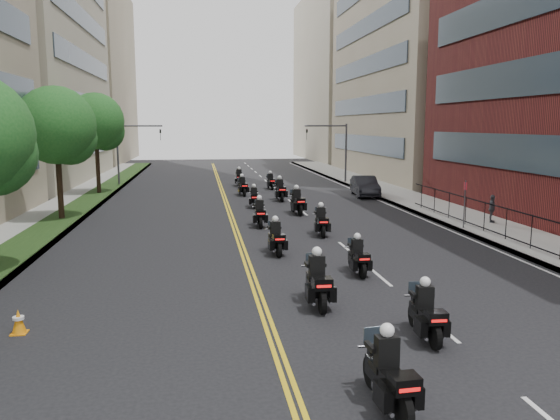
{
  "coord_description": "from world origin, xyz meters",
  "views": [
    {
      "loc": [
        -3.24,
        -8.48,
        5.51
      ],
      "look_at": [
        0.33,
        15.84,
        1.66
      ],
      "focal_mm": 35.0,
      "sensor_mm": 36.0,
      "label": 1
    }
  ],
  "objects_px": {
    "motorcycle_0": "(389,376)",
    "motorcycle_4": "(276,239)",
    "motorcycle_2": "(317,283)",
    "motorcycle_8": "(254,198)",
    "motorcycle_12": "(239,178)",
    "pedestrian_c": "(492,209)",
    "motorcycle_7": "(297,203)",
    "motorcycle_3": "(358,258)",
    "motorcycle_9": "(280,191)",
    "motorcycle_1": "(426,315)",
    "motorcycle_5": "(321,222)",
    "motorcycle_11": "(271,182)",
    "parked_sedan": "(365,186)",
    "motorcycle_10": "(242,187)",
    "motorcycle_6": "(260,214)",
    "traffic_cone": "(19,322)"
  },
  "relations": [
    {
      "from": "motorcycle_0",
      "to": "motorcycle_4",
      "type": "bearing_deg",
      "value": 88.4
    },
    {
      "from": "motorcycle_2",
      "to": "motorcycle_8",
      "type": "bearing_deg",
      "value": 91.28
    },
    {
      "from": "motorcycle_12",
      "to": "pedestrian_c",
      "type": "height_order",
      "value": "motorcycle_12"
    },
    {
      "from": "motorcycle_7",
      "to": "motorcycle_8",
      "type": "distance_m",
      "value": 3.92
    },
    {
      "from": "motorcycle_0",
      "to": "motorcycle_3",
      "type": "relative_size",
      "value": 1.1
    },
    {
      "from": "motorcycle_0",
      "to": "motorcycle_9",
      "type": "height_order",
      "value": "motorcycle_9"
    },
    {
      "from": "motorcycle_7",
      "to": "motorcycle_9",
      "type": "distance_m",
      "value": 6.14
    },
    {
      "from": "pedestrian_c",
      "to": "motorcycle_1",
      "type": "bearing_deg",
      "value": 175.44
    },
    {
      "from": "motorcycle_5",
      "to": "motorcycle_2",
      "type": "bearing_deg",
      "value": -98.87
    },
    {
      "from": "motorcycle_11",
      "to": "parked_sedan",
      "type": "bearing_deg",
      "value": -45.25
    },
    {
      "from": "motorcycle_0",
      "to": "motorcycle_8",
      "type": "relative_size",
      "value": 1.07
    },
    {
      "from": "motorcycle_12",
      "to": "parked_sedan",
      "type": "distance_m",
      "value": 12.49
    },
    {
      "from": "motorcycle_1",
      "to": "pedestrian_c",
      "type": "relative_size",
      "value": 1.44
    },
    {
      "from": "pedestrian_c",
      "to": "motorcycle_3",
      "type": "bearing_deg",
      "value": 160.14
    },
    {
      "from": "motorcycle_0",
      "to": "parked_sedan",
      "type": "bearing_deg",
      "value": 70.4
    },
    {
      "from": "motorcycle_10",
      "to": "motorcycle_11",
      "type": "xyz_separation_m",
      "value": [
        2.74,
        3.84,
        -0.05
      ]
    },
    {
      "from": "motorcycle_7",
      "to": "motorcycle_11",
      "type": "distance_m",
      "value": 13.35
    },
    {
      "from": "motorcycle_2",
      "to": "motorcycle_8",
      "type": "xyz_separation_m",
      "value": [
        0.06,
        20.33,
        -0.09
      ]
    },
    {
      "from": "motorcycle_0",
      "to": "motorcycle_6",
      "type": "xyz_separation_m",
      "value": [
        -0.39,
        19.65,
        0.0
      ]
    },
    {
      "from": "motorcycle_2",
      "to": "motorcycle_6",
      "type": "xyz_separation_m",
      "value": [
        -0.33,
        13.41,
        -0.04
      ]
    },
    {
      "from": "motorcycle_3",
      "to": "pedestrian_c",
      "type": "relative_size",
      "value": 1.35
    },
    {
      "from": "motorcycle_7",
      "to": "motorcycle_12",
      "type": "height_order",
      "value": "motorcycle_7"
    },
    {
      "from": "motorcycle_3",
      "to": "motorcycle_0",
      "type": "bearing_deg",
      "value": -102.61
    },
    {
      "from": "traffic_cone",
      "to": "motorcycle_0",
      "type": "bearing_deg",
      "value": -31.42
    },
    {
      "from": "motorcycle_1",
      "to": "motorcycle_3",
      "type": "distance_m",
      "value": 6.28
    },
    {
      "from": "motorcycle_5",
      "to": "motorcycle_10",
      "type": "height_order",
      "value": "motorcycle_10"
    },
    {
      "from": "motorcycle_9",
      "to": "parked_sedan",
      "type": "bearing_deg",
      "value": 10.74
    },
    {
      "from": "motorcycle_9",
      "to": "traffic_cone",
      "type": "distance_m",
      "value": 26.66
    },
    {
      "from": "motorcycle_10",
      "to": "motorcycle_11",
      "type": "height_order",
      "value": "motorcycle_10"
    },
    {
      "from": "motorcycle_5",
      "to": "pedestrian_c",
      "type": "xyz_separation_m",
      "value": [
        9.97,
        1.4,
        0.26
      ]
    },
    {
      "from": "motorcycle_5",
      "to": "motorcycle_11",
      "type": "distance_m",
      "value": 20.03
    },
    {
      "from": "motorcycle_2",
      "to": "motorcycle_4",
      "type": "height_order",
      "value": "motorcycle_2"
    },
    {
      "from": "motorcycle_4",
      "to": "motorcycle_7",
      "type": "distance_m",
      "value": 10.65
    },
    {
      "from": "motorcycle_8",
      "to": "traffic_cone",
      "type": "relative_size",
      "value": 3.19
    },
    {
      "from": "motorcycle_3",
      "to": "parked_sedan",
      "type": "distance_m",
      "value": 22.66
    },
    {
      "from": "motorcycle_3",
      "to": "motorcycle_11",
      "type": "xyz_separation_m",
      "value": [
        0.26,
        27.27,
        0.02
      ]
    },
    {
      "from": "motorcycle_10",
      "to": "pedestrian_c",
      "type": "height_order",
      "value": "motorcycle_10"
    },
    {
      "from": "motorcycle_7",
      "to": "motorcycle_8",
      "type": "xyz_separation_m",
      "value": [
        -2.37,
        3.12,
        -0.09
      ]
    },
    {
      "from": "motorcycle_0",
      "to": "motorcycle_6",
      "type": "distance_m",
      "value": 19.66
    },
    {
      "from": "motorcycle_5",
      "to": "traffic_cone",
      "type": "bearing_deg",
      "value": -128.64
    },
    {
      "from": "motorcycle_2",
      "to": "motorcycle_6",
      "type": "distance_m",
      "value": 13.41
    },
    {
      "from": "motorcycle_6",
      "to": "motorcycle_11",
      "type": "xyz_separation_m",
      "value": [
        2.83,
        17.15,
        -0.05
      ]
    },
    {
      "from": "motorcycle_0",
      "to": "traffic_cone",
      "type": "distance_m",
      "value": 9.88
    },
    {
      "from": "motorcycle_10",
      "to": "parked_sedan",
      "type": "bearing_deg",
      "value": -17.86
    },
    {
      "from": "motorcycle_7",
      "to": "parked_sedan",
      "type": "xyz_separation_m",
      "value": [
        6.72,
        7.66,
        0.06
      ]
    },
    {
      "from": "motorcycle_6",
      "to": "motorcycle_10",
      "type": "xyz_separation_m",
      "value": [
        0.09,
        13.3,
        -0.0
      ]
    },
    {
      "from": "motorcycle_2",
      "to": "parked_sedan",
      "type": "xyz_separation_m",
      "value": [
        9.15,
        24.87,
        0.06
      ]
    },
    {
      "from": "motorcycle_5",
      "to": "motorcycle_11",
      "type": "height_order",
      "value": "motorcycle_5"
    },
    {
      "from": "motorcycle_1",
      "to": "motorcycle_3",
      "type": "bearing_deg",
      "value": 92.59
    },
    {
      "from": "motorcycle_12",
      "to": "pedestrian_c",
      "type": "xyz_separation_m",
      "value": [
        12.45,
        -21.42,
        0.22
      ]
    }
  ]
}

